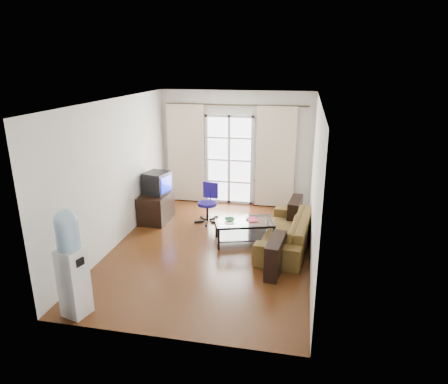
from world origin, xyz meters
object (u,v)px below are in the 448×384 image
object	(u,v)px
sofa	(286,231)
tv_stand	(156,207)
task_chair	(208,211)
water_cooler	(71,261)
crt_tv	(156,183)
coffee_table	(244,228)

from	to	relation	value
sofa	tv_stand	distance (m)	2.93
task_chair	water_cooler	bearing A→B (deg)	-95.06
crt_tv	water_cooler	distance (m)	3.52
coffee_table	crt_tv	bearing A→B (deg)	158.87
tv_stand	water_cooler	size ratio (longest dim) A/B	0.54
crt_tv	task_chair	xyz separation A→B (m)	(1.12, 0.09, -0.59)
sofa	coffee_table	xyz separation A→B (m)	(-0.80, 0.00, -0.02)
sofa	coffee_table	distance (m)	0.80
tv_stand	task_chair	world-z (taller)	task_chair
tv_stand	crt_tv	distance (m)	0.54
coffee_table	task_chair	bearing A→B (deg)	136.52
tv_stand	crt_tv	xyz separation A→B (m)	(0.00, 0.08, 0.54)
water_cooler	task_chair	bearing A→B (deg)	90.08
coffee_table	crt_tv	xyz separation A→B (m)	(-2.04, 0.79, 0.56)
coffee_table	task_chair	xyz separation A→B (m)	(-0.93, 0.88, -0.03)
tv_stand	water_cooler	xyz separation A→B (m)	(0.14, -3.44, 0.50)
sofa	tv_stand	size ratio (longest dim) A/B	2.56
task_chair	water_cooler	xyz separation A→B (m)	(-0.98, -3.61, 0.55)
coffee_table	water_cooler	bearing A→B (deg)	-124.93
water_cooler	crt_tv	bearing A→B (deg)	107.48
crt_tv	task_chair	distance (m)	1.27
sofa	task_chair	distance (m)	1.94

